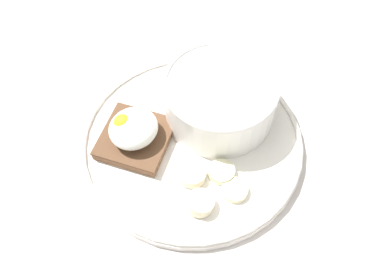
{
  "coord_description": "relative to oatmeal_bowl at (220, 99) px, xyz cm",
  "views": [
    {
      "loc": [
        -22.58,
        -18.74,
        48.56
      ],
      "look_at": [
        0.0,
        0.0,
        5.0
      ],
      "focal_mm": 40.0,
      "sensor_mm": 36.0,
      "label": 1
    }
  ],
  "objects": [
    {
      "name": "ground_plane",
      "position": [
        -5.54,
        0.08,
        -5.17
      ],
      "size": [
        120.0,
        120.0,
        2.0
      ],
      "primitive_type": "cube",
      "color": "beige",
      "rests_on": "ground"
    },
    {
      "name": "plate",
      "position": [
        -5.54,
        0.08,
        -3.38
      ],
      "size": [
        28.06,
        28.06,
        1.6
      ],
      "color": "white",
      "rests_on": "ground_plane"
    },
    {
      "name": "oatmeal_bowl",
      "position": [
        0.0,
        0.0,
        0.0
      ],
      "size": [
        14.42,
        14.42,
        6.29
      ],
      "color": "white",
      "rests_on": "plate"
    },
    {
      "name": "toast_slice",
      "position": [
        -10.22,
        5.38,
        -2.37
      ],
      "size": [
        10.78,
        10.78,
        1.44
      ],
      "color": "brown",
      "rests_on": "plate"
    },
    {
      "name": "poached_egg",
      "position": [
        -10.27,
        5.47,
        -0.09
      ],
      "size": [
        6.16,
        5.82,
        3.5
      ],
      "color": "white",
      "rests_on": "toast_slice"
    },
    {
      "name": "banana_slice_front",
      "position": [
        -7.0,
        -5.74,
        -2.64
      ],
      "size": [
        4.53,
        4.54,
        1.15
      ],
      "color": "#F3EFC1",
      "rests_on": "plate"
    },
    {
      "name": "banana_slice_left",
      "position": [
        -9.58,
        -3.31,
        -2.57
      ],
      "size": [
        4.57,
        4.54,
        1.39
      ],
      "color": "beige",
      "rests_on": "plate"
    },
    {
      "name": "banana_slice_back",
      "position": [
        -7.89,
        -8.34,
        -2.75
      ],
      "size": [
        3.96,
        3.96,
        0.9
      ],
      "color": "beige",
      "rests_on": "plate"
    },
    {
      "name": "banana_slice_right",
      "position": [
        -11.88,
        -6.38,
        -2.35
      ],
      "size": [
        4.35,
        4.27,
        1.87
      ],
      "color": "beige",
      "rests_on": "plate"
    }
  ]
}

